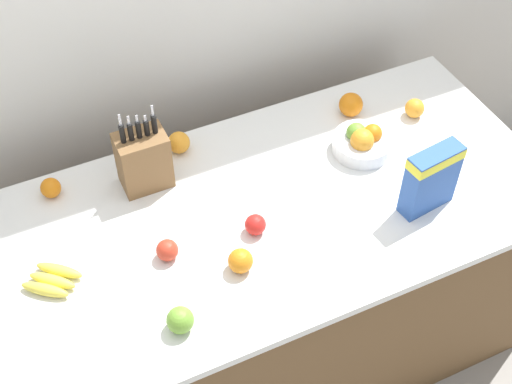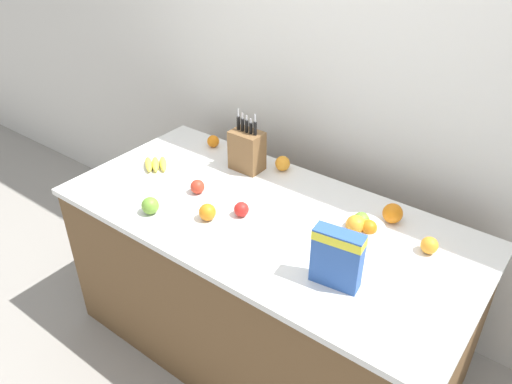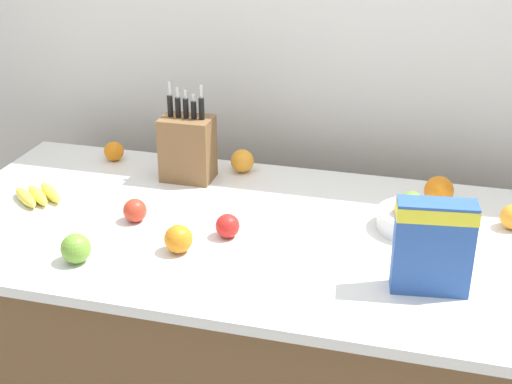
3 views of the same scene
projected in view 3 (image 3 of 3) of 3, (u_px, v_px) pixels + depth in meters
wall_back at (312, 31)px, 2.46m from camera, size 9.00×0.06×2.60m
counter at (262, 351)px, 2.24m from camera, size 1.94×0.93×0.87m
knife_block at (188, 148)px, 2.33m from camera, size 0.17×0.12×0.33m
cereal_box at (433, 243)px, 1.70m from camera, size 0.20×0.09×0.24m
fruit_bowl at (414, 216)px, 2.03m from camera, size 0.21×0.21×0.11m
banana_bunch at (38, 195)px, 2.21m from camera, size 0.20×0.18×0.04m
apple_rightmost at (76, 248)px, 1.87m from camera, size 0.08×0.08×0.08m
apple_by_knife_block at (135, 210)px, 2.08m from camera, size 0.07×0.07×0.07m
apple_rear at (228, 226)px, 1.99m from camera, size 0.07×0.07×0.07m
orange_by_cereal at (178, 239)px, 1.91m from camera, size 0.08×0.08×0.08m
orange_front_left at (439, 191)px, 2.18m from camera, size 0.09×0.09×0.09m
orange_near_bowl at (242, 161)px, 2.41m from camera, size 0.08×0.08×0.08m
orange_front_center at (114, 151)px, 2.50m from camera, size 0.07×0.07×0.07m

